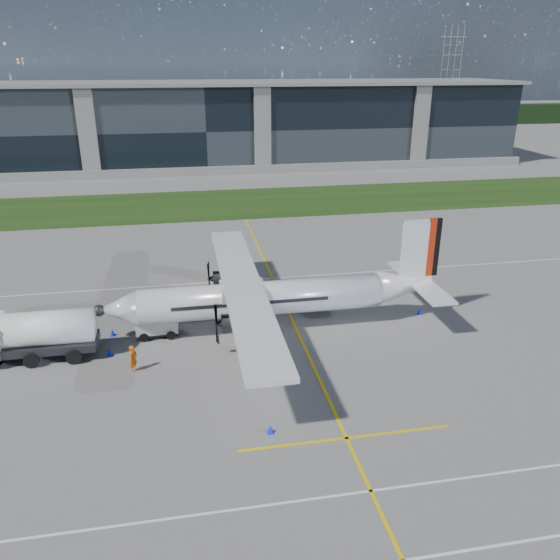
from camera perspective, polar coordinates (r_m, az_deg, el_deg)
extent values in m
plane|color=slate|center=(72.09, -6.08, 6.40)|extent=(400.00, 400.00, 0.00)
cube|color=#19320D|center=(79.81, -6.55, 7.92)|extent=(400.00, 18.00, 0.04)
cube|color=black|center=(110.06, -8.01, 15.65)|extent=(120.00, 20.00, 15.00)
cube|color=black|center=(170.17, -9.00, 16.22)|extent=(400.00, 6.00, 6.00)
cube|color=yellow|center=(44.45, 0.98, -3.57)|extent=(0.20, 70.00, 0.01)
imported|color=#F25907|center=(37.52, -15.09, -7.72)|extent=(0.95, 1.05, 2.12)
cone|color=#0E23F4|center=(42.88, -17.10, -5.27)|extent=(0.36, 0.36, 0.50)
cone|color=#0E23F4|center=(45.76, 14.41, -3.19)|extent=(0.36, 0.36, 0.50)
cone|color=#0E23F4|center=(31.22, -1.00, -15.31)|extent=(0.36, 0.36, 0.50)
cone|color=#0E23F4|center=(54.62, -5.06, 1.60)|extent=(0.36, 0.36, 0.50)
cone|color=#0E23F4|center=(40.26, -17.35, -7.16)|extent=(0.36, 0.36, 0.50)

